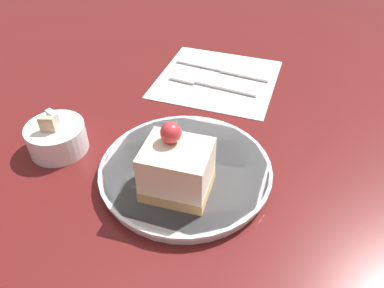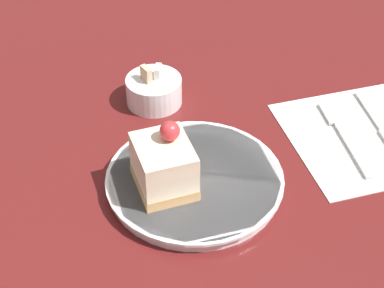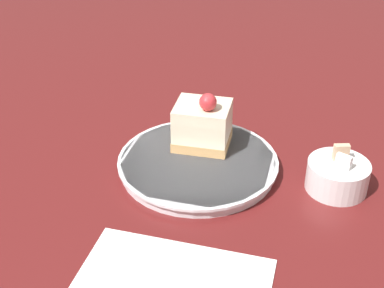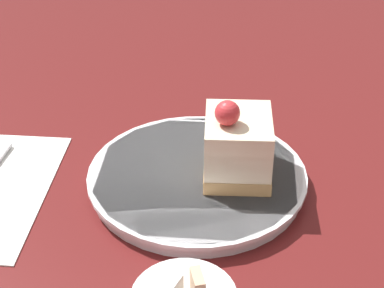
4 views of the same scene
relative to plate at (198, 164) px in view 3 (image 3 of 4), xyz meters
name	(u,v)px [view 3 (image 3 of 4)]	position (x,y,z in m)	size (l,w,h in m)	color
ground_plane	(173,173)	(0.02, -0.03, -0.01)	(4.00, 4.00, 0.00)	#5B1919
plate	(198,164)	(0.00, 0.00, 0.00)	(0.22, 0.22, 0.02)	white
cake_slice	(203,124)	(-0.04, 0.00, 0.04)	(0.07, 0.08, 0.09)	#AD8451
sugar_bowl	(337,175)	(-0.01, 0.19, 0.01)	(0.08, 0.08, 0.06)	white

